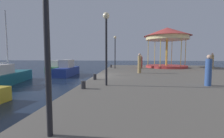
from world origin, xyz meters
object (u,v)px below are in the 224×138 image
Objects in this scene: lamp_post_mid_promenade at (106,36)px; person_mid_promenade at (141,62)px; bollard_south at (95,77)px; lamp_post_far_end at (115,46)px; motorboat_green at (58,67)px; sailboat_teal at (4,76)px; carousel at (167,38)px; person_by_the_water at (208,71)px; person_far_corner at (212,62)px; person_near_carousel at (139,64)px; bollard_center at (83,85)px; bollard_north at (111,66)px; motorboat_blue at (67,70)px.

lamp_post_mid_promenade reaches higher than person_mid_promenade.
lamp_post_far_end is at bearing 86.14° from bollard_south.
sailboat_teal is at bearing -89.35° from motorboat_green.
person_by_the_water is at bearing -93.47° from carousel.
person_far_corner is at bearing -27.72° from carousel.
person_near_carousel is at bearing -35.65° from motorboat_green.
carousel is 17.13m from bollard_center.
bollard_north is (8.35, 9.18, 0.33)m from sailboat_teal.
person_far_corner is at bearing 28.88° from person_near_carousel.
lamp_post_mid_promenade is (-6.47, -13.87, -1.28)m from carousel.
sailboat_teal is 1.59× the size of lamp_post_far_end.
sailboat_teal is at bearing -147.91° from carousel.
bollard_south is 1.00× the size of bollard_center.
motorboat_blue reaches higher than motorboat_green.
motorboat_green is at bearing 167.16° from person_mid_promenade.
bollard_center is (-7.52, -14.90, -3.86)m from carousel.
carousel reaches higher than bollard_center.
lamp_post_far_end reaches higher than person_mid_promenade.
bollard_center is at bearing -114.06° from person_near_carousel.
person_by_the_water reaches higher than bollard_center.
person_by_the_water is (11.88, -9.51, 0.89)m from motorboat_blue.
sailboat_teal is 10.66m from lamp_post_mid_promenade.
person_by_the_water is at bearing 12.29° from bollard_center.
carousel reaches higher than lamp_post_mid_promenade.
motorboat_blue is at bearing -56.06° from motorboat_green.
lamp_post_mid_promenade is 12.63m from person_mid_promenade.
person_mid_promenade is at bearing 33.73° from sailboat_teal.
lamp_post_far_end is (-0.46, 11.52, 0.06)m from lamp_post_mid_promenade.
person_near_carousel is (-4.18, -7.43, -3.18)m from carousel.
bollard_south is 5.60m from person_near_carousel.
motorboat_blue is 6.08m from motorboat_green.
person_far_corner reaches higher than person_by_the_water.
sailboat_teal is at bearing 149.96° from bollard_center.
carousel is (16.09, -1.11, 4.24)m from motorboat_green.
bollard_north is 0.23× the size of person_by_the_water.
sailboat_teal is 3.50× the size of person_near_carousel.
person_far_corner is (5.57, 10.94, 0.11)m from person_by_the_water.
bollard_south is at bearing 118.39° from lamp_post_mid_promenade.
motorboat_blue reaches higher than bollard_south.
carousel is at bearing 60.63° from person_near_carousel.
lamp_post_mid_promenade is 0.98× the size of lamp_post_far_end.
lamp_post_far_end reaches higher than bollard_north.
lamp_post_mid_promenade is at bearing -61.61° from bollard_south.
motorboat_green is 10.25m from lamp_post_far_end.
sailboat_teal reaches higher than lamp_post_mid_promenade.
carousel is at bearing 32.09° from sailboat_teal.
sailboat_teal reaches higher than bollard_center.
sailboat_teal is 19.31m from carousel.
bollard_north is (-7.62, -0.83, -3.86)m from carousel.
sailboat_teal is 1.04× the size of carousel.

